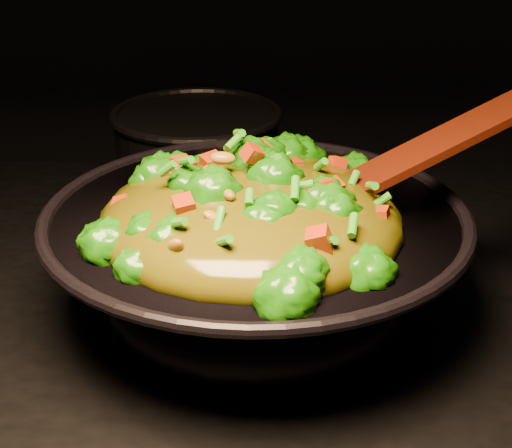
# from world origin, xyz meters

# --- Properties ---
(wok) EXTENTS (0.43, 0.43, 0.12)m
(wok) POSITION_xyz_m (-0.02, 0.01, 0.96)
(wok) COLOR black
(wok) RESTS_ON stovetop
(stir_fry) EXTENTS (0.36, 0.36, 0.10)m
(stir_fry) POSITION_xyz_m (-0.02, -0.02, 1.07)
(stir_fry) COLOR #1B6A07
(stir_fry) RESTS_ON wok
(spatula) EXTENTS (0.31, 0.14, 0.13)m
(spatula) POSITION_xyz_m (0.13, 0.02, 1.07)
(spatula) COLOR #3B1B08
(spatula) RESTS_ON wok
(back_pot) EXTENTS (0.26, 0.26, 0.13)m
(back_pot) POSITION_xyz_m (-0.10, 0.32, 0.96)
(back_pot) COLOR black
(back_pot) RESTS_ON stovetop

